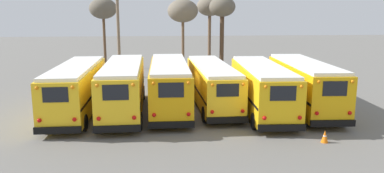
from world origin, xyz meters
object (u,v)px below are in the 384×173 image
Objects in this scene: school_bus_1 at (123,86)px; bare_tree_1 at (183,12)px; bare_tree_2 at (210,8)px; traffic_cone at (325,136)px; bare_tree_0 at (222,10)px; school_bus_5 at (304,84)px; school_bus_3 at (212,83)px; school_bus_0 at (77,88)px; school_bus_2 at (169,84)px; utility_pole at (118,29)px; school_bus_4 at (261,87)px; bare_tree_3 at (103,9)px.

bare_tree_1 reaches higher than school_bus_1.
traffic_cone is (2.72, -23.72, -6.65)m from bare_tree_2.
bare_tree_2 is at bearing 46.54° from bare_tree_1.
bare_tree_0 reaches higher than school_bus_1.
school_bus_5 is 18.54m from bare_tree_2.
school_bus_1 is 16.34× the size of traffic_cone.
school_bus_3 is at bearing -102.69° from bare_tree_0.
school_bus_5 is 1.26× the size of bare_tree_0.
school_bus_0 is 1.04× the size of school_bus_5.
school_bus_2 reaches higher than school_bus_3.
utility_pole reaches higher than school_bus_1.
bare_tree_2 reaches higher than school_bus_5.
bare_tree_3 reaches higher than school_bus_4.
bare_tree_3 is (-8.74, 6.74, 0.27)m from bare_tree_1.
utility_pole reaches higher than school_bus_4.
traffic_cone is at bearing -74.85° from school_bus_4.
bare_tree_3 is at bearing 92.73° from school_bus_0.
school_bus_2 is at bearing -114.55° from bare_tree_0.
school_bus_1 is 14.46m from utility_pole.
bare_tree_1 is (-4.21, 14.30, 4.83)m from school_bus_4.
school_bus_2 is 10.69m from traffic_cone.
utility_pole is at bearing 120.74° from traffic_cone.
school_bus_1 is 15.32m from bare_tree_1.
school_bus_5 is 1.23× the size of bare_tree_2.
school_bus_0 is 20.79m from bare_tree_2.
school_bus_0 is 1.28× the size of bare_tree_2.
bare_tree_2 is 24.78m from traffic_cone.
school_bus_4 is 18.41m from bare_tree_2.
school_bus_2 is at bearing 168.29° from school_bus_4.
school_bus_5 is 19.99m from utility_pole.
school_bus_0 is 15.31m from traffic_cone.
school_bus_3 is 22.17m from bare_tree_3.
bare_tree_2 is at bearing 65.11° from school_bus_1.
utility_pole is at bearing 177.55° from bare_tree_1.
school_bus_5 is 6.69m from traffic_cone.
bare_tree_3 is at bearing 117.52° from school_bus_3.
school_bus_1 and school_bus_5 have the same top height.
bare_tree_1 is 12.19× the size of traffic_cone.
bare_tree_3 reaches higher than school_bus_3.
traffic_cone is at bearing -101.89° from school_bus_5.
traffic_cone is (14.60, -27.14, -6.50)m from bare_tree_3.
bare_tree_3 is (-3.96, 20.49, 5.03)m from school_bus_1.
utility_pole is 7.13m from bare_tree_3.
bare_tree_0 is at bearing -80.46° from bare_tree_2.
school_bus_3 is 16.69m from bare_tree_2.
utility_pole reaches higher than bare_tree_2.
school_bus_1 reaches higher than school_bus_2.
school_bus_5 is at bearing -15.30° from school_bus_3.
utility_pole is 14.80× the size of traffic_cone.
school_bus_4 is 3.01m from school_bus_5.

